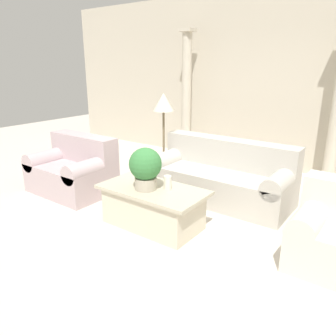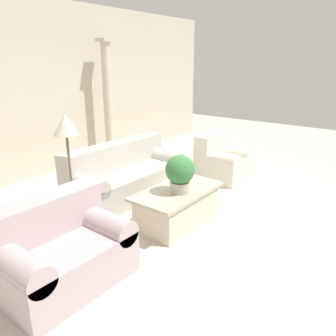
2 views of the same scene
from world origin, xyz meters
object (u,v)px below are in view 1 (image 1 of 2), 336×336
Objects in this scene: potted_plant at (145,167)px; loveseat at (74,169)px; sofa_long at (221,176)px; coffee_table at (153,207)px; floor_lamp at (164,108)px.

loveseat is at bearing 171.52° from potted_plant.
sofa_long reaches higher than coffee_table.
floor_lamp reaches higher than potted_plant.
coffee_table is 2.58× the size of potted_plant.
floor_lamp is at bearing 118.99° from potted_plant.
loveseat is at bearing -131.06° from floor_lamp.
potted_plant is 1.58m from floor_lamp.
loveseat reaches higher than coffee_table.
coffee_table is (1.71, -0.18, -0.10)m from loveseat.
sofa_long is at bearing 78.09° from coffee_table.
loveseat is at bearing -151.35° from sofa_long.
potted_plant is at bearing -103.19° from sofa_long.
coffee_table is 1.78m from floor_lamp.
loveseat is at bearing 174.12° from coffee_table.
sofa_long is 1.43m from potted_plant.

